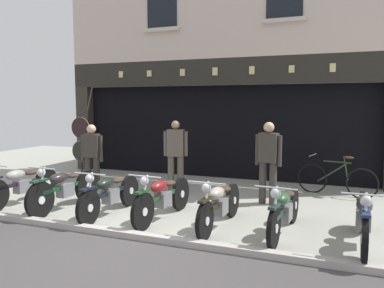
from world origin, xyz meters
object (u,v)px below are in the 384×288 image
motorcycle_right (284,209)px  shopkeeper_center (176,154)px  salesman_left (92,153)px  salesman_right (268,159)px  motorcycle_far_right (363,217)px  tyre_sign_pole (81,140)px  motorcycle_center_left (110,193)px  advert_board_far (337,117)px  advert_board_near (300,114)px  leaning_bicycle (337,179)px  motorcycle_left (65,188)px  motorcycle_far_left (21,184)px  motorcycle_center_right (219,204)px  motorcycle_center (163,197)px

motorcycle_right → shopkeeper_center: 3.38m
salesman_left → salesman_right: (4.27, 0.13, 0.08)m
motorcycle_right → motorcycle_far_right: 1.15m
salesman_left → shopkeeper_center: 2.14m
motorcycle_right → salesman_right: bearing=-67.5°
salesman_left → tyre_sign_pole: tyre_sign_pole is taller
motorcycle_center_left → advert_board_far: size_ratio=1.87×
shopkeeper_center → advert_board_near: 3.57m
motorcycle_far_right → advert_board_far: (-0.46, 4.38, 1.33)m
motorcycle_center_left → tyre_sign_pole: bearing=-46.0°
motorcycle_far_right → leaning_bicycle: bearing=-81.7°
motorcycle_center_left → tyre_sign_pole: (-2.88, 2.94, 0.63)m
motorcycle_left → salesman_left: size_ratio=1.27×
motorcycle_far_left → motorcycle_left: size_ratio=0.99×
motorcycle_far_left → motorcycle_right: 5.36m
tyre_sign_pole → advert_board_far: size_ratio=1.60×
motorcycle_right → salesman_left: salesman_left is taller
motorcycle_right → salesman_left: size_ratio=1.27×
motorcycle_far_left → motorcycle_center_right: (4.29, 0.03, -0.01)m
advert_board_far → motorcycle_far_left: bearing=-144.1°
motorcycle_center_left → advert_board_near: advert_board_near is taller
motorcycle_center_left → tyre_sign_pole: 4.17m
motorcycle_left → motorcycle_center: (2.09, 0.10, -0.01)m
motorcycle_center → motorcycle_right: (2.15, -0.02, -0.01)m
motorcycle_center → tyre_sign_pole: bearing=-32.2°
motorcycle_left → motorcycle_right: 4.25m
salesman_left → advert_board_near: advert_board_near is taller
salesman_left → advert_board_near: (4.64, 2.63, 0.95)m
advert_board_near → leaning_bicycle: (0.96, -1.16, -1.45)m
advert_board_far → motorcycle_left: bearing=-138.5°
motorcycle_center_right → motorcycle_far_right: motorcycle_far_right is taller
motorcycle_center → motorcycle_right: bearing=-176.9°
salesman_left → advert_board_far: 6.20m
motorcycle_center_right → shopkeeper_center: 2.64m
salesman_left → shopkeeper_center: shopkeeper_center is taller
motorcycle_far_left → salesman_right: 5.15m
motorcycle_center_left → motorcycle_far_right: size_ratio=0.96×
motorcycle_center → motorcycle_center_left: bearing=9.5°
motorcycle_center → motorcycle_right: size_ratio=1.00×
motorcycle_center → leaning_bicycle: bearing=-129.4°
salesman_right → advert_board_near: size_ratio=1.58×
advert_board_far → motorcycle_far_right: bearing=-84.1°
motorcycle_right → advert_board_near: size_ratio=1.86×
salesman_right → tyre_sign_pole: size_ratio=1.00×
motorcycle_far_left → shopkeeper_center: shopkeeper_center is taller
motorcycle_center_left → motorcycle_center_right: bearing=-179.4°
motorcycle_right → salesman_left: (-4.85, 1.67, 0.46)m
motorcycle_center_left → leaning_bicycle: leaning_bicycle is taller
motorcycle_center_left → motorcycle_center_right: motorcycle_center_left is taller
motorcycle_center_right → salesman_left: salesman_left is taller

